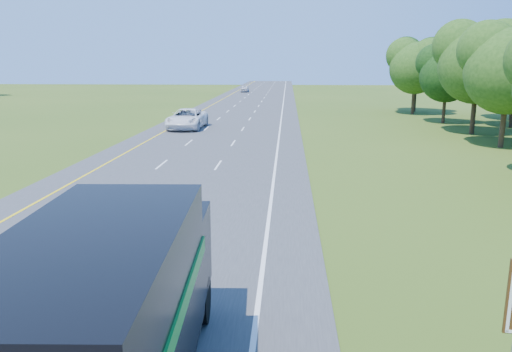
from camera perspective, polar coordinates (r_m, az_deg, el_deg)
The scene contains 5 objects.
road at distance 52.79m, azimuth -3.20°, elevation 5.82°, with size 15.00×260.00×0.04m, color #38383A.
lane_markings at distance 52.79m, azimuth -3.20°, elevation 5.84°, with size 11.15×260.00×0.01m.
horse_truck at distance 9.45m, azimuth -16.22°, elevation -15.07°, with size 3.14×8.81×3.84m.
white_suv at distance 50.32m, azimuth -7.89°, elevation 6.51°, with size 3.23×7.01×1.95m, color white.
far_car at distance 113.04m, azimuth -1.28°, elevation 9.93°, with size 1.69×4.19×1.43m, color #B7B8BF.
Camera 1 is at (6.23, -2.03, 6.44)m, focal length 35.00 mm.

